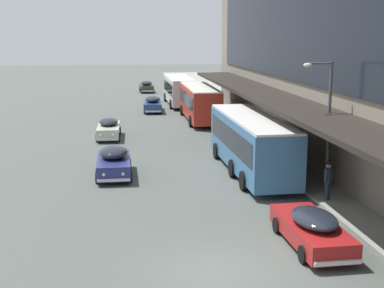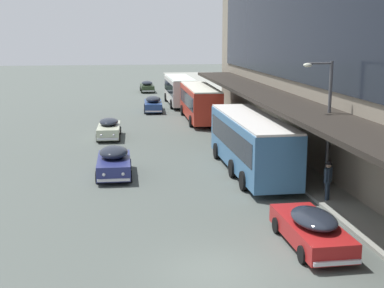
{
  "view_description": "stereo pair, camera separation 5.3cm",
  "coord_description": "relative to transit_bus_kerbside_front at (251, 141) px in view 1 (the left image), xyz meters",
  "views": [
    {
      "loc": [
        -3.17,
        -16.39,
        7.86
      ],
      "look_at": [
        0.94,
        12.56,
        1.77
      ],
      "focal_mm": 50.0,
      "sensor_mm": 36.0,
      "label": 1
    },
    {
      "loc": [
        -3.12,
        -16.39,
        7.86
      ],
      "look_at": [
        0.94,
        12.56,
        1.77
      ],
      "focal_mm": 50.0,
      "sensor_mm": 36.0,
      "label": 2
    }
  ],
  "objects": [
    {
      "name": "street_lamp",
      "position": [
        2.6,
        -4.3,
        2.04
      ],
      "size": [
        1.5,
        0.28,
        6.39
      ],
      "color": "#4C4C51",
      "rests_on": "sidewalk_kerb"
    },
    {
      "name": "sedan_second_mid",
      "position": [
        -3.87,
        25.05,
        -1.07
      ],
      "size": [
        2.02,
        5.09,
        1.61
      ],
      "color": "navy",
      "rests_on": "ground"
    },
    {
      "name": "transit_bus_kerbside_front",
      "position": [
        0.0,
        0.0,
        0.0
      ],
      "size": [
        2.85,
        11.0,
        3.25
      ],
      "color": "teal",
      "rests_on": "ground"
    },
    {
      "name": "ground",
      "position": [
        -4.32,
        -12.54,
        -1.86
      ],
      "size": [
        240.0,
        240.0,
        0.0
      ],
      "primitive_type": "plane",
      "color": "#505752"
    },
    {
      "name": "sedan_lead_mid",
      "position": [
        -8.15,
        11.56,
        -1.12
      ],
      "size": [
        1.87,
        4.67,
        1.49
      ],
      "color": "beige",
      "rests_on": "ground"
    },
    {
      "name": "pedestrian_at_kerb",
      "position": [
        2.21,
        -5.95,
        -0.68
      ],
      "size": [
        0.46,
        0.48,
        1.86
      ],
      "color": "#233142",
      "rests_on": "sidewalk_kerb"
    },
    {
      "name": "sedan_lead_near",
      "position": [
        -3.43,
        43.55,
        -1.1
      ],
      "size": [
        1.84,
        4.71,
        1.54
      ],
      "color": "#263620",
      "rests_on": "ground"
    },
    {
      "name": "transit_bus_kerbside_rear",
      "position": [
        -0.56,
        29.72,
        -0.08
      ],
      "size": [
        2.83,
        9.93,
        3.09
      ],
      "color": "beige",
      "rests_on": "ground"
    },
    {
      "name": "sedan_far_back",
      "position": [
        -7.74,
        0.39,
        -1.06
      ],
      "size": [
        1.97,
        4.55,
        1.64
      ],
      "color": "navy",
      "rests_on": "ground"
    },
    {
      "name": "sedan_oncoming_front",
      "position": [
        -0.4,
        -10.87,
        -1.14
      ],
      "size": [
        1.96,
        4.95,
        1.43
      ],
      "color": "#AA1D1D",
      "rests_on": "ground"
    },
    {
      "name": "transit_bus_kerbside_far",
      "position": [
        -0.05,
        18.66,
        -0.05
      ],
      "size": [
        2.79,
        10.42,
        3.14
      ],
      "color": "#B62D1E",
      "rests_on": "ground"
    },
    {
      "name": "fire_hydrant",
      "position": [
        2.49,
        3.78,
        -1.37
      ],
      "size": [
        0.2,
        0.4,
        0.7
      ],
      "color": "red",
      "rests_on": "sidewalk_kerb"
    }
  ]
}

